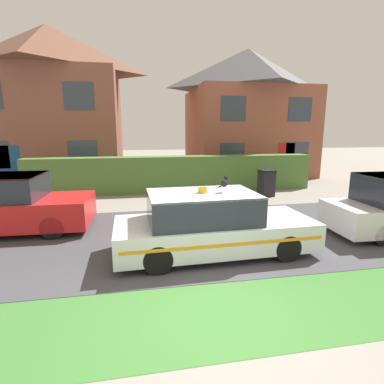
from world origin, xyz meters
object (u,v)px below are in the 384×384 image
at_px(cat, 225,182).
at_px(house_right, 247,112).
at_px(wheelie_bin, 266,183).
at_px(neighbour_car_near, 5,206).
at_px(house_left, 52,103).
at_px(police_car, 211,224).

distance_m(cat, house_right, 13.88).
xyz_separation_m(cat, house_right, (5.17, 12.68, 2.30)).
bearing_deg(cat, wheelie_bin, 6.14).
bearing_deg(neighbour_car_near, cat, -22.91).
height_order(cat, house_right, house_right).
xyz_separation_m(cat, house_left, (-6.54, 12.41, 2.63)).
distance_m(house_right, wheelie_bin, 7.93).
relative_size(cat, house_left, 0.03).
bearing_deg(cat, police_car, 120.87).
bearing_deg(police_car, neighbour_car_near, 152.86).
relative_size(neighbour_car_near, house_left, 0.54).
xyz_separation_m(cat, wheelie_bin, (3.59, 5.70, -1.10)).
bearing_deg(house_left, cat, -62.22).
distance_m(police_car, house_right, 14.16).
xyz_separation_m(police_car, house_right, (5.47, 12.64, 3.28)).
distance_m(cat, house_left, 14.27).
bearing_deg(neighbour_car_near, police_car, -23.77).
relative_size(cat, wheelie_bin, 0.24).
distance_m(neighbour_car_near, house_right, 15.10).
height_order(neighbour_car_near, wheelie_bin, neighbour_car_near).
bearing_deg(house_right, neighbour_car_near, -136.55).
distance_m(cat, wheelie_bin, 6.82).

